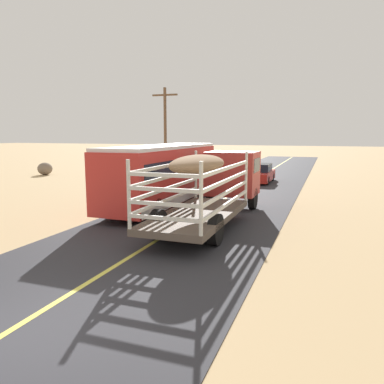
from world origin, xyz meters
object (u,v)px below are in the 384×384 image
(livestock_truck, at_px, (221,178))
(power_pole_mid, at_px, (165,131))
(boulder_near_shoulder, at_px, (45,169))
(bus, at_px, (163,174))
(car_far, at_px, (260,174))

(livestock_truck, relative_size, power_pole_mid, 1.28)
(boulder_near_shoulder, bearing_deg, bus, -31.34)
(livestock_truck, height_order, power_pole_mid, power_pole_mid)
(livestock_truck, bearing_deg, bus, 158.93)
(livestock_truck, height_order, bus, bus)
(bus, relative_size, boulder_near_shoulder, 7.07)
(bus, xyz_separation_m, power_pole_mid, (-4.76, 10.93, 2.32))
(bus, relative_size, car_far, 2.27)
(car_far, xyz_separation_m, power_pole_mid, (-7.86, -0.68, 3.38))
(car_far, height_order, boulder_near_shoulder, car_far)
(livestock_truck, relative_size, boulder_near_shoulder, 6.85)
(bus, height_order, boulder_near_shoulder, bus)
(bus, bearing_deg, car_far, 75.05)
(bus, bearing_deg, power_pole_mid, 113.52)
(livestock_truck, xyz_separation_m, car_far, (-0.42, 12.97, -1.10))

